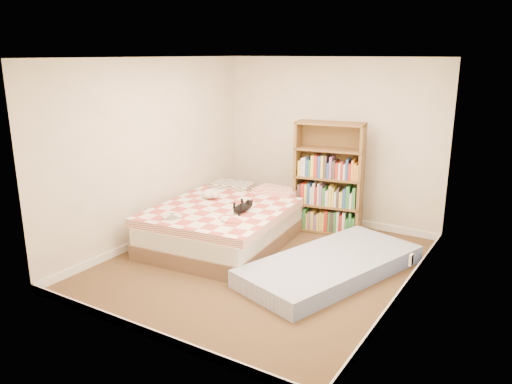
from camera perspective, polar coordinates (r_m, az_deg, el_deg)
The scene contains 6 objects.
room at distance 5.94m, azimuth 0.65°, elevation 2.44°, with size 3.51×4.01×2.51m.
bed at distance 6.97m, azimuth -3.18°, elevation -3.46°, with size 1.84×2.41×0.61m.
bookshelf at distance 7.34m, azimuth 8.30°, elevation -0.10°, with size 1.03×0.48×1.62m.
floor_mattress at distance 6.08m, azimuth 8.56°, elevation -8.32°, with size 1.03×2.30×0.21m, color #6F81B9.
black_cat at distance 6.52m, azimuth -1.48°, elevation -1.77°, with size 0.19×0.56×0.13m.
white_dog at distance 7.14m, azimuth -5.16°, elevation -0.19°, with size 0.32×0.34×0.13m.
Camera 1 is at (2.98, -4.96, 2.55)m, focal length 35.00 mm.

